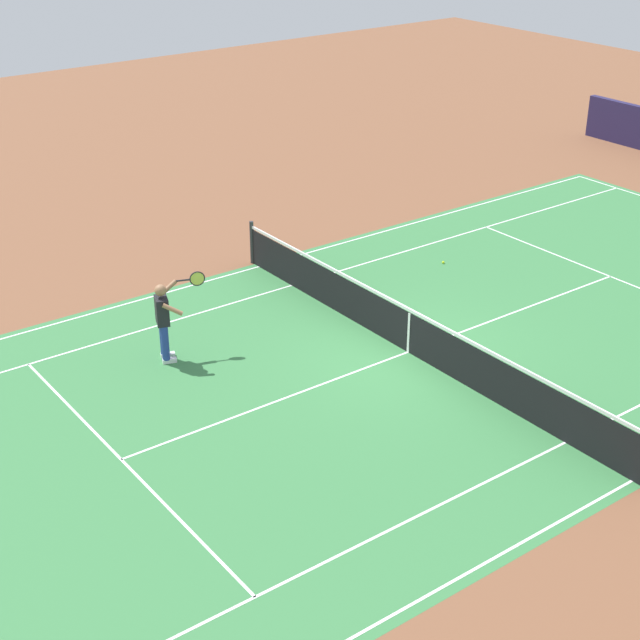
# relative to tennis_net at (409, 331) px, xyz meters

# --- Properties ---
(ground_plane) EXTENTS (60.00, 60.00, 0.00)m
(ground_plane) POSITION_rel_tennis_net_xyz_m (0.00, 0.00, -0.49)
(ground_plane) COLOR brown
(court_slab) EXTENTS (24.20, 11.40, 0.00)m
(court_slab) POSITION_rel_tennis_net_xyz_m (0.00, 0.00, -0.49)
(court_slab) COLOR #387A42
(court_slab) RESTS_ON ground_plane
(court_line_markings) EXTENTS (23.85, 11.05, 0.01)m
(court_line_markings) POSITION_rel_tennis_net_xyz_m (0.00, 0.00, -0.49)
(court_line_markings) COLOR white
(court_line_markings) RESTS_ON ground_plane
(tennis_net) EXTENTS (0.10, 11.70, 1.08)m
(tennis_net) POSITION_rel_tennis_net_xyz_m (0.00, 0.00, 0.00)
(tennis_net) COLOR #2D2D33
(tennis_net) RESTS_ON ground_plane
(tennis_player_near) EXTENTS (1.18, 0.74, 1.70)m
(tennis_player_near) POSITION_rel_tennis_net_xyz_m (4.08, -2.64, 0.44)
(tennis_player_near) COLOR navy
(tennis_player_near) RESTS_ON ground_plane
(tennis_ball) EXTENTS (0.07, 0.07, 0.07)m
(tennis_ball) POSITION_rel_tennis_net_xyz_m (-3.74, -2.96, -0.46)
(tennis_ball) COLOR #CCE01E
(tennis_ball) RESTS_ON ground_plane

